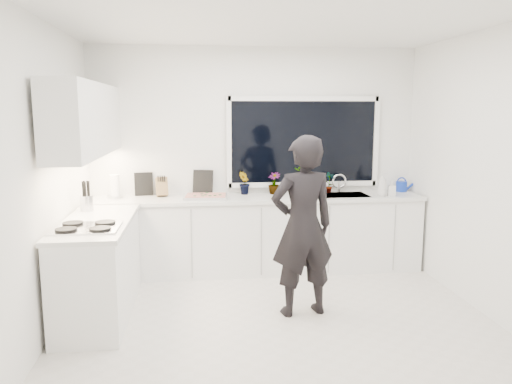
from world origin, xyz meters
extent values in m
cube|color=beige|center=(0.00, 0.00, -0.01)|extent=(4.00, 3.50, 0.02)
cube|color=white|center=(0.00, 1.76, 1.35)|extent=(4.00, 0.02, 2.70)
cube|color=white|center=(-2.01, 0.00, 1.35)|extent=(0.02, 3.50, 2.70)
cube|color=white|center=(2.01, 0.00, 1.35)|extent=(0.02, 3.50, 2.70)
cube|color=white|center=(0.00, 0.00, 2.71)|extent=(4.00, 3.50, 0.02)
cube|color=black|center=(0.60, 1.73, 1.55)|extent=(1.80, 0.02, 1.00)
cube|color=white|center=(0.00, 1.45, 0.44)|extent=(3.92, 0.58, 0.88)
cube|color=white|center=(-1.67, 0.35, 0.44)|extent=(0.58, 1.60, 0.88)
cube|color=silver|center=(0.00, 1.44, 0.90)|extent=(3.94, 0.62, 0.04)
cube|color=silver|center=(-1.67, 0.35, 0.90)|extent=(0.62, 1.60, 0.04)
cube|color=white|center=(-1.79, 0.70, 1.85)|extent=(0.34, 2.10, 0.70)
cube|color=silver|center=(1.05, 1.45, 0.87)|extent=(0.58, 0.42, 0.14)
cylinder|color=silver|center=(1.05, 1.65, 1.03)|extent=(0.03, 0.03, 0.22)
cube|color=black|center=(-1.69, 0.00, 0.94)|extent=(0.56, 0.48, 0.03)
imported|color=black|center=(0.26, 0.11, 0.86)|extent=(0.69, 0.52, 1.72)
cube|color=silver|center=(-0.62, 1.42, 0.94)|extent=(0.53, 0.41, 0.03)
cube|color=red|center=(-0.62, 1.42, 0.95)|extent=(0.49, 0.37, 0.01)
cylinder|color=#1232B1|center=(1.85, 1.61, 0.98)|extent=(0.18, 0.18, 0.13)
cylinder|color=white|center=(-1.69, 1.55, 1.05)|extent=(0.14, 0.14, 0.26)
cube|color=#A2744B|center=(-1.14, 1.59, 1.03)|extent=(0.15, 0.13, 0.22)
cylinder|color=#ADADB1|center=(-1.85, 0.80, 1.00)|extent=(0.13, 0.13, 0.16)
cube|color=black|center=(-1.37, 1.69, 1.06)|extent=(0.22, 0.05, 0.28)
cube|color=black|center=(-0.65, 1.69, 1.07)|extent=(0.24, 0.10, 0.30)
imported|color=#26662D|center=(-0.15, 1.61, 1.06)|extent=(0.14, 0.17, 0.29)
imported|color=#26662D|center=(0.22, 1.61, 1.05)|extent=(0.20, 0.20, 0.27)
imported|color=#26662D|center=(0.62, 1.61, 1.08)|extent=(0.38, 0.37, 0.32)
imported|color=#26662D|center=(0.91, 1.61, 1.05)|extent=(0.17, 0.15, 0.26)
imported|color=#D8BF66|center=(1.48, 1.30, 1.06)|extent=(0.15, 0.15, 0.28)
imported|color=#D8BF66|center=(1.60, 1.30, 1.02)|extent=(0.11, 0.11, 0.19)
camera|label=1|loc=(-0.71, -4.38, 1.95)|focal=35.00mm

